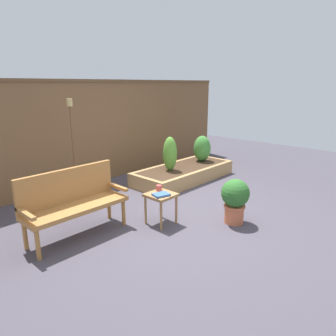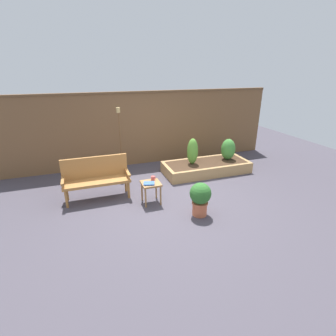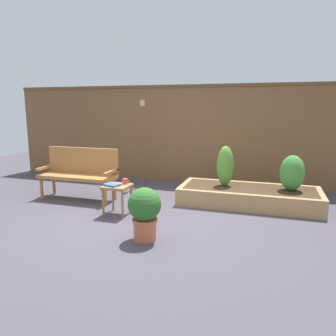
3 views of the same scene
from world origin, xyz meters
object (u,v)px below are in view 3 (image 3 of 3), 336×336
object	(u,v)px
garden_bench	(80,170)
potted_boxwood	(145,210)
side_table	(117,190)
cup_on_table	(125,181)
shrub_near_bench	(225,166)
shrub_far_corner	(292,173)
book_on_table	(112,185)
tiki_torch	(143,128)

from	to	relation	value
garden_bench	potted_boxwood	xyz separation A→B (m)	(1.86, -1.46, -0.14)
side_table	cup_on_table	size ratio (longest dim) A/B	4.02
shrub_near_bench	shrub_far_corner	distance (m)	1.12
cup_on_table	shrub_near_bench	bearing A→B (deg)	37.23
shrub_near_bench	potted_boxwood	bearing A→B (deg)	-110.04
side_table	book_on_table	bearing A→B (deg)	-135.41
potted_boxwood	shrub_far_corner	distance (m)	2.74
cup_on_table	side_table	bearing A→B (deg)	-124.92
side_table	book_on_table	distance (m)	0.13
cup_on_table	shrub_far_corner	distance (m)	2.77
shrub_near_bench	garden_bench	bearing A→B (deg)	-167.89
book_on_table	shrub_near_bench	xyz separation A→B (m)	(1.57, 1.27, 0.16)
side_table	book_on_table	size ratio (longest dim) A/B	2.08
tiki_torch	shrub_far_corner	bearing A→B (deg)	-12.77
shrub_far_corner	shrub_near_bench	bearing A→B (deg)	180.00
garden_bench	tiki_torch	xyz separation A→B (m)	(0.77, 1.22, 0.69)
shrub_far_corner	cup_on_table	bearing A→B (deg)	-156.86
shrub_far_corner	side_table	bearing A→B (deg)	-155.30
garden_bench	shrub_far_corner	world-z (taller)	garden_bench
potted_boxwood	garden_bench	bearing A→B (deg)	142.00
cup_on_table	tiki_torch	xyz separation A→B (m)	(-0.40, 1.76, 0.72)
cup_on_table	tiki_torch	bearing A→B (deg)	102.74
garden_bench	shrub_far_corner	distance (m)	3.76
shrub_far_corner	tiki_torch	distance (m)	3.09
garden_bench	shrub_near_bench	distance (m)	2.66
shrub_near_bench	tiki_torch	bearing A→B (deg)	159.97
shrub_near_bench	shrub_far_corner	bearing A→B (deg)	0.00
tiki_torch	shrub_near_bench	bearing A→B (deg)	-20.03
side_table	shrub_far_corner	bearing A→B (deg)	24.70
side_table	shrub_far_corner	size ratio (longest dim) A/B	0.80
side_table	book_on_table	xyz separation A→B (m)	(-0.06, -0.05, 0.10)
garden_bench	cup_on_table	xyz separation A→B (m)	(1.17, -0.53, -0.02)
garden_bench	side_table	xyz separation A→B (m)	(1.08, -0.65, -0.15)
book_on_table	potted_boxwood	xyz separation A→B (m)	(0.84, -0.75, -0.10)
shrub_near_bench	cup_on_table	bearing A→B (deg)	-142.77
tiki_torch	side_table	bearing A→B (deg)	-80.58
book_on_table	shrub_far_corner	xyz separation A→B (m)	(2.69, 1.27, 0.11)
garden_bench	shrub_near_bench	xyz separation A→B (m)	(2.60, 0.56, 0.11)
garden_bench	side_table	distance (m)	1.27
shrub_near_bench	tiki_torch	size ratio (longest dim) A/B	0.39
cup_on_table	tiki_torch	world-z (taller)	tiki_torch
side_table	shrub_far_corner	xyz separation A→B (m)	(2.63, 1.21, 0.20)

